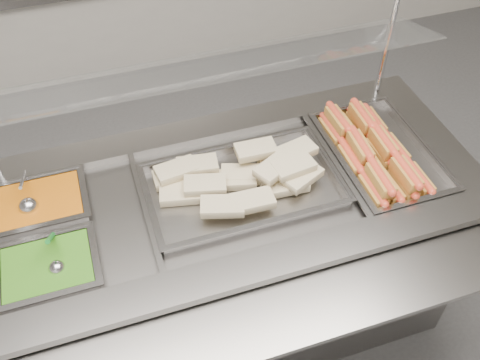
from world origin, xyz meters
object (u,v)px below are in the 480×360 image
object	(u,v)px
pan_hotdogs	(379,158)
ladle	(28,205)
pan_wraps	(243,189)
serving_spoon	(56,263)
steam_counter	(229,260)
sneeze_guard	(206,70)

from	to	relation	value
pan_hotdogs	ladle	xyz separation A→B (m)	(-1.21, 0.12, 0.05)
pan_wraps	serving_spoon	size ratio (longest dim) A/B	3.94
pan_hotdogs	ladle	size ratio (longest dim) A/B	2.77
pan_hotdogs	pan_wraps	world-z (taller)	same
steam_counter	pan_hotdogs	size ratio (longest dim) A/B	3.42
steam_counter	serving_spoon	bearing A→B (deg)	-166.35
steam_counter	ladle	xyz separation A→B (m)	(-0.63, 0.12, 0.42)
sneeze_guard	pan_wraps	size ratio (longest dim) A/B	2.43
sneeze_guard	serving_spoon	xyz separation A→B (m)	(-0.57, -0.34, -0.33)
pan_wraps	ladle	xyz separation A→B (m)	(-0.69, 0.12, 0.03)
pan_wraps	pan_hotdogs	bearing A→B (deg)	-0.05
ladle	sneeze_guard	bearing A→B (deg)	7.27
pan_hotdogs	serving_spoon	bearing A→B (deg)	-173.16
ladle	pan_hotdogs	bearing A→B (deg)	-5.74
sneeze_guard	pan_wraps	xyz separation A→B (m)	(0.06, -0.20, -0.36)
pan_wraps	serving_spoon	xyz separation A→B (m)	(-0.62, -0.14, 0.03)
sneeze_guard	ladle	distance (m)	0.72
pan_wraps	serving_spoon	world-z (taller)	serving_spoon
steam_counter	ladle	distance (m)	0.77
ladle	serving_spoon	size ratio (longest dim) A/B	1.15
pan_hotdogs	ladle	bearing A→B (deg)	174.26
sneeze_guard	pan_hotdogs	distance (m)	0.72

